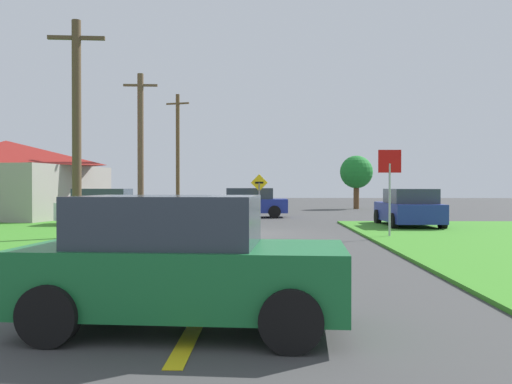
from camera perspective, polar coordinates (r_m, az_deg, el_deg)
The scene contains 13 objects.
ground_plane at distance 20.24m, azimuth -1.28°, elevation -4.30°, with size 120.00×120.00×0.00m, color #404040.
lane_stripe_center at distance 12.30m, azimuth -2.97°, elevation -7.47°, with size 0.20×14.00×0.01m, color yellow.
stop_sign at distance 18.80m, azimuth 13.64°, elevation 1.62°, with size 0.76×0.07×2.94m.
parked_car_near_building at distance 24.90m, azimuth -15.17°, elevation -1.55°, with size 4.17×1.98×1.62m.
car_approaching_junction at distance 30.61m, azimuth -0.95°, elevation -1.12°, with size 4.64×2.11×1.62m.
car_behind_on_main_road at distance 6.79m, azimuth -7.80°, elevation -7.32°, with size 3.95×2.13×1.62m.
car_on_crossroad at distance 23.94m, azimuth 15.48°, elevation -1.62°, with size 2.16×4.51×1.62m.
utility_pole_near at distance 18.70m, azimuth -18.04°, elevation 6.45°, with size 1.80×0.29×7.05m.
utility_pole_mid at distance 30.07m, azimuth -11.84°, elevation 4.84°, with size 1.80×0.32×7.71m.
utility_pole_far at distance 41.48m, azimuth -8.09°, elevation 4.30°, with size 1.77×0.57×8.55m.
direction_sign at distance 29.12m, azimuth 0.34°, elevation 0.09°, with size 0.90×0.17×2.37m.
oak_tree_left at distance 42.34m, azimuth 10.33°, elevation 2.00°, with size 2.47×2.47×4.03m.
barn at distance 32.03m, azimuth -24.40°, elevation 1.17°, with size 9.54×8.97×4.14m.
Camera 1 is at (0.90, -20.14, 1.74)m, focal length 38.72 mm.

